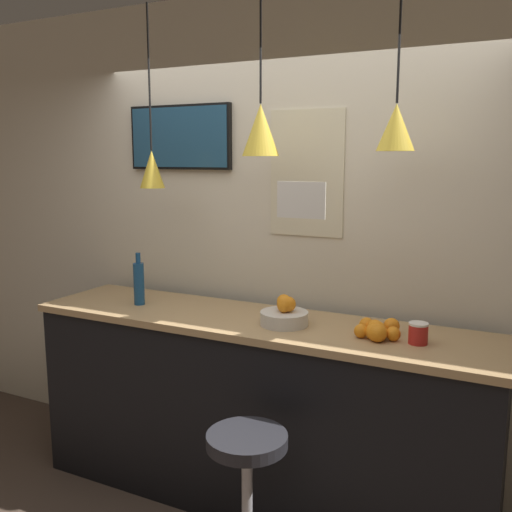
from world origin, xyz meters
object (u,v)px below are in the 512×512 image
bar_stool (247,483)px  mounted_tv (180,137)px  fruit_bowl (285,314)px  juice_bottle (139,283)px  spread_jar (418,333)px

bar_stool → mounted_tv: size_ratio=0.98×
fruit_bowl → juice_bottle: size_ratio=0.81×
juice_bottle → fruit_bowl: bearing=0.3°
fruit_bowl → juice_bottle: bearing=-179.7°
bar_stool → spread_jar: spread_jar is taller
bar_stool → juice_bottle: (-1.02, 0.55, 0.73)m
juice_bottle → spread_jar: bearing=0.0°
mounted_tv → spread_jar: bearing=-14.1°
bar_stool → spread_jar: 1.06m
mounted_tv → juice_bottle: bearing=-96.0°
bar_stool → spread_jar: bearing=41.4°
fruit_bowl → spread_jar: 0.69m
bar_stool → fruit_bowl: size_ratio=2.83×
fruit_bowl → juice_bottle: 0.95m
spread_jar → fruit_bowl: bearing=179.6°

